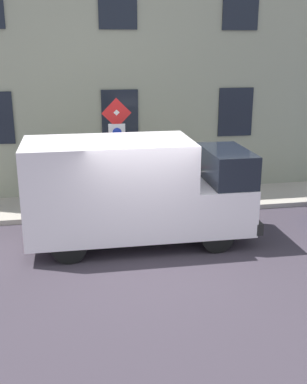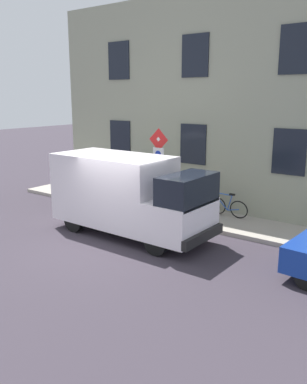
{
  "view_description": "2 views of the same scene",
  "coord_description": "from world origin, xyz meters",
  "px_view_note": "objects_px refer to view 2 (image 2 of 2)",
  "views": [
    {
      "loc": [
        -9.54,
        1.6,
        4.55
      ],
      "look_at": [
        2.03,
        -0.53,
        0.9
      ],
      "focal_mm": 44.46,
      "sensor_mm": 36.0,
      "label": 1
    },
    {
      "loc": [
        -8.51,
        -7.93,
        4.33
      ],
      "look_at": [
        1.9,
        -0.2,
        1.25
      ],
      "focal_mm": 38.11,
      "sensor_mm": 36.0,
      "label": 2
    }
  ],
  "objects_px": {
    "pedestrian": "(125,179)",
    "litter_bin": "(162,202)",
    "bicycle_red": "(204,203)",
    "delivery_van": "(128,194)",
    "bicycle_blue": "(225,206)",
    "sign_post_stacked": "(159,160)"
  },
  "relations": [
    {
      "from": "sign_post_stacked",
      "to": "pedestrian",
      "type": "relative_size",
      "value": 1.73
    },
    {
      "from": "delivery_van",
      "to": "bicycle_red",
      "type": "xyz_separation_m",
      "value": [
        3.18,
        -0.93,
        -0.82
      ]
    },
    {
      "from": "bicycle_blue",
      "to": "bicycle_red",
      "type": "height_order",
      "value": "same"
    },
    {
      "from": "bicycle_blue",
      "to": "pedestrian",
      "type": "relative_size",
      "value": 1.0
    },
    {
      "from": "delivery_van",
      "to": "bicycle_red",
      "type": "bearing_deg",
      "value": 74.36
    },
    {
      "from": "bicycle_blue",
      "to": "pedestrian",
      "type": "height_order",
      "value": "pedestrian"
    },
    {
      "from": "pedestrian",
      "to": "delivery_van",
      "type": "bearing_deg",
      "value": -100.65
    },
    {
      "from": "delivery_van",
      "to": "pedestrian",
      "type": "height_order",
      "value": "delivery_van"
    },
    {
      "from": "pedestrian",
      "to": "litter_bin",
      "type": "height_order",
      "value": "pedestrian"
    },
    {
      "from": "delivery_van",
      "to": "bicycle_red",
      "type": "height_order",
      "value": "delivery_van"
    },
    {
      "from": "bicycle_red",
      "to": "litter_bin",
      "type": "relative_size",
      "value": 1.9
    },
    {
      "from": "sign_post_stacked",
      "to": "pedestrian",
      "type": "height_order",
      "value": "sign_post_stacked"
    },
    {
      "from": "bicycle_red",
      "to": "pedestrian",
      "type": "bearing_deg",
      "value": 2.92
    },
    {
      "from": "delivery_van",
      "to": "bicycle_red",
      "type": "relative_size",
      "value": 3.12
    },
    {
      "from": "pedestrian",
      "to": "litter_bin",
      "type": "relative_size",
      "value": 1.91
    },
    {
      "from": "sign_post_stacked",
      "to": "litter_bin",
      "type": "relative_size",
      "value": 3.31
    },
    {
      "from": "delivery_van",
      "to": "litter_bin",
      "type": "xyz_separation_m",
      "value": [
        2.05,
        0.12,
        -0.74
      ]
    },
    {
      "from": "bicycle_red",
      "to": "litter_bin",
      "type": "height_order",
      "value": "litter_bin"
    },
    {
      "from": "bicycle_blue",
      "to": "bicycle_red",
      "type": "distance_m",
      "value": 0.86
    },
    {
      "from": "delivery_van",
      "to": "bicycle_blue",
      "type": "relative_size",
      "value": 3.12
    },
    {
      "from": "bicycle_red",
      "to": "pedestrian",
      "type": "height_order",
      "value": "pedestrian"
    },
    {
      "from": "delivery_van",
      "to": "bicycle_red",
      "type": "distance_m",
      "value": 3.42
    }
  ]
}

